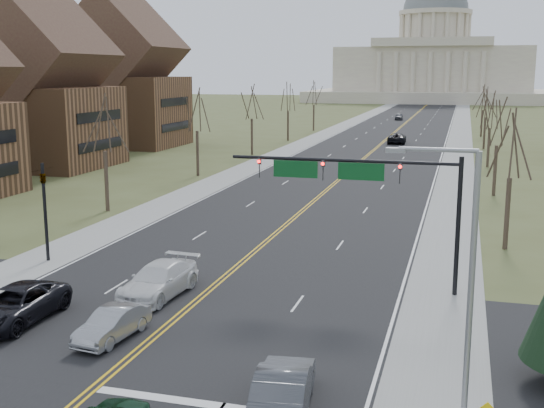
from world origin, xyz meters
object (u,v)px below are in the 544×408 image
Objects in this scene: signal_left at (44,201)px; car_sb_outer_lead at (15,305)px; street_light at (463,271)px; car_far_sb at (399,117)px; car_nb_outer_lead at (284,388)px; car_sb_inner_lead at (112,324)px; car_sb_inner_second at (158,280)px; car_far_nb at (397,138)px; signal_mast at (360,181)px.

signal_left is 1.02× the size of car_sb_outer_lead.
street_light is at bearing -29.12° from signal_left.
car_sb_outer_lead reaches higher than car_far_sb.
car_nb_outer_lead is at bearing -37.36° from signal_left.
car_nb_outer_lead is 9.61m from car_sb_inner_lead.
car_sb_inner_second is 1.28× the size of car_far_sb.
car_sb_outer_lead is 85.10m from car_far_nb.
car_far_nb is at bearing 83.73° from car_sb_outer_lead.
car_sb_inner_second reaches higher than car_far_sb.
car_nb_outer_lead is 1.23× the size of car_sb_inner_lead.
car_nb_outer_lead is at bearing -18.76° from car_sb_inner_lead.
signal_mast is 1.34× the size of street_light.
signal_mast reaches higher than car_far_nb.
street_light reaches higher than signal_left.
car_sb_outer_lead is at bearing 179.66° from car_sb_inner_lead.
street_light reaches higher than signal_mast.
signal_left is 10.92m from car_sb_outer_lead.
car_far_sb is (4.55, 138.30, -0.06)m from car_sb_outer_lead.
car_sb_inner_second is (9.36, -4.31, -2.87)m from signal_left.
signal_mast is 2.05× the size of car_sb_outer_lead.
street_light reaches higher than car_far_sb.
car_sb_inner_second is 133.13m from car_far_sb.
car_far_nb is at bearing -93.96° from car_nb_outer_lead.
street_light reaches higher than car_sb_outer_lead.
car_nb_outer_lead is 13.53m from car_sb_inner_second.
car_sb_inner_lead is at bearing -91.72° from car_far_sb.
signal_left is 0.66× the size of street_light.
signal_left is at bearing 150.88° from street_light.
car_sb_inner_second reaches higher than car_far_nb.
car_far_nb is 53.91m from car_far_sb.
signal_mast is 129.29m from car_far_sb.
car_sb_inner_second is (-14.87, 9.19, -4.38)m from street_light.
street_light reaches higher than car_sb_inner_second.
car_far_sb is (-9.45, 143.02, -0.06)m from car_nb_outer_lead.
car_nb_outer_lead reaches higher than car_far_nb.
signal_left is 23.57m from car_nb_outer_lead.
car_nb_outer_lead is 0.85× the size of car_sb_outer_lead.
car_far_nb is (13.81, 75.12, -2.88)m from signal_left.
signal_mast is 2.41× the size of car_nb_outer_lead.
car_sb_outer_lead is at bearing -146.56° from signal_mast.
car_sb_inner_lead is 5.34m from car_sb_outer_lead.
car_far_sb is at bearing 96.75° from car_sb_inner_lead.
signal_mast is 14.48m from car_sb_inner_lead.
car_far_sb is at bearing 94.62° from car_sb_inner_second.
signal_mast is 2.69× the size of car_far_sb.
signal_left is 1.01× the size of car_far_nb.
signal_mast is at bearing -87.68° from car_far_sb.
street_light is 2.22× the size of car_sb_inner_lead.
street_light is at bearing -179.98° from car_nb_outer_lead.
street_light is at bearing 94.50° from car_far_nb.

